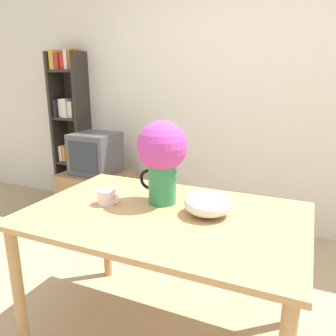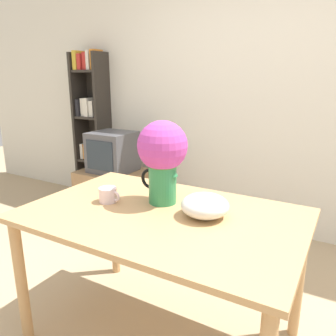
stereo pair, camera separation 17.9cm
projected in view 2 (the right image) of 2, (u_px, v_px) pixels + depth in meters
name	position (u px, v px, depth m)	size (l,w,h in m)	color
wall_back	(264.00, 97.00, 3.03)	(8.00, 0.05, 2.60)	silver
table	(162.00, 230.00, 1.75)	(1.45, 0.93, 0.79)	tan
flower_vase	(162.00, 154.00, 1.79)	(0.28, 0.28, 0.47)	#2D844C
coffee_mug	(108.00, 195.00, 1.86)	(0.13, 0.10, 0.08)	silver
white_bowl	(205.00, 205.00, 1.66)	(0.25, 0.25, 0.12)	silver
tv_stand	(115.00, 194.00, 3.54)	(0.69, 0.55, 0.52)	#8E6B47
tv_set	(113.00, 152.00, 3.41)	(0.42, 0.41, 0.41)	#4C4C51
bookshelf	(92.00, 118.00, 3.94)	(0.40, 0.27, 1.78)	#2D2823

